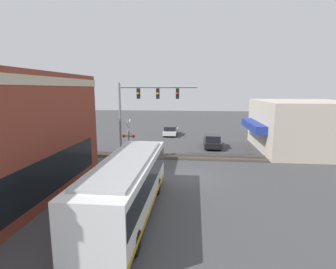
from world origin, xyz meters
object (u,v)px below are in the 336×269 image
object	(u,v)px
city_bus	(127,184)
parked_car_black	(212,141)
parked_car_white	(171,131)
crossing_signal	(129,136)

from	to	relation	value
city_bus	parked_car_black	world-z (taller)	city_bus
city_bus	parked_car_white	world-z (taller)	city_bus
parked_car_black	parked_car_white	world-z (taller)	parked_car_black
city_bus	parked_car_white	distance (m)	24.18
crossing_signal	parked_car_white	distance (m)	14.21
city_bus	crossing_signal	distance (m)	10.61
parked_car_black	parked_car_white	distance (m)	9.22
parked_car_white	city_bus	bearing A→B (deg)	180.00
city_bus	parked_car_white	bearing A→B (deg)	-0.00
crossing_signal	parked_car_white	bearing A→B (deg)	-10.36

